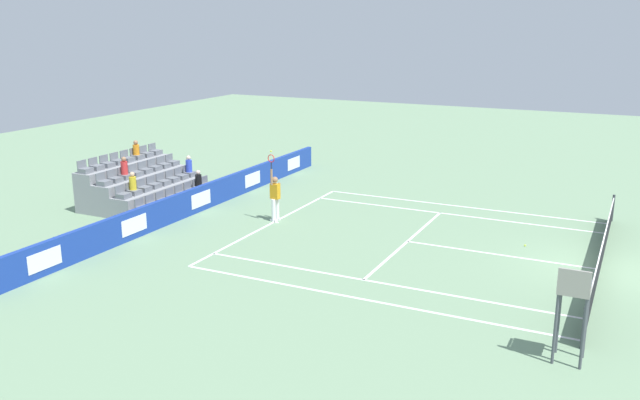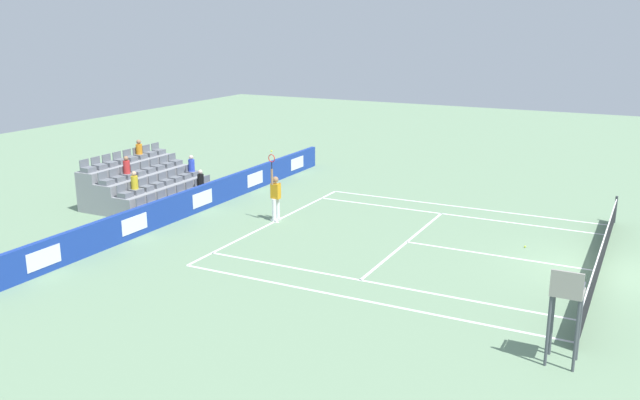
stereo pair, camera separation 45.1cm
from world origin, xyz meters
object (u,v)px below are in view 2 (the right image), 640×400
object	(u,v)px
tennis_player	(276,196)
loose_tennis_ball	(525,247)
umpire_chair	(566,302)
tennis_net	(601,257)

from	to	relation	value
tennis_player	loose_tennis_ball	distance (m)	9.51
tennis_player	loose_tennis_ball	size ratio (longest dim) A/B	41.97
umpire_chair	loose_tennis_ball	xyz separation A→B (m)	(-8.05, -2.28, -1.49)
tennis_player	umpire_chair	distance (m)	13.60
tennis_net	loose_tennis_ball	bearing A→B (deg)	-117.02
tennis_player	umpire_chair	bearing A→B (deg)	59.26
tennis_player	umpire_chair	world-z (taller)	tennis_player
tennis_net	tennis_player	world-z (taller)	tennis_player
tennis_net	tennis_player	size ratio (longest dim) A/B	4.19
tennis_net	umpire_chair	bearing A→B (deg)	-2.10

